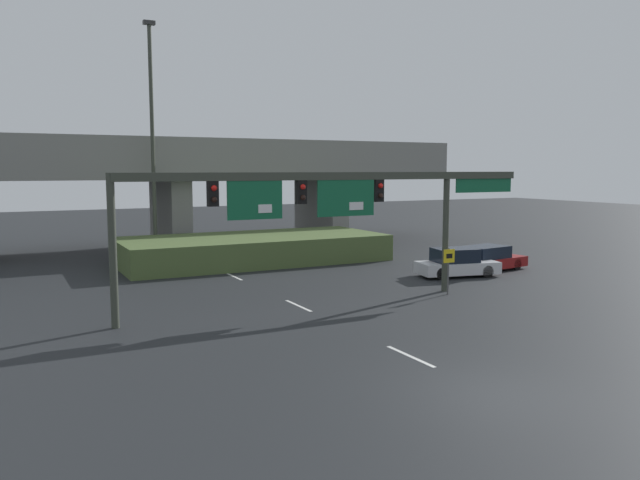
{
  "coord_description": "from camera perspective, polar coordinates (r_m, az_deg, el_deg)",
  "views": [
    {
      "loc": [
        -10.84,
        -11.6,
        5.63
      ],
      "look_at": [
        0.0,
        9.35,
        2.94
      ],
      "focal_mm": 35.0,
      "sensor_mm": 36.0,
      "label": 1
    }
  ],
  "objects": [
    {
      "name": "lane_markings",
      "position": [
        29.51,
        -5.29,
        -4.51
      ],
      "size": [
        0.14,
        26.1,
        0.01
      ],
      "color": "silver",
      "rests_on": "ground"
    },
    {
      "name": "highway_light_pole_near",
      "position": [
        40.03,
        -15.08,
        9.14
      ],
      "size": [
        0.7,
        0.36,
        14.49
      ],
      "color": "#383D33",
      "rests_on": "ground"
    },
    {
      "name": "parked_sedan_near_right",
      "position": [
        33.62,
        12.38,
        -2.1
      ],
      "size": [
        4.49,
        2.6,
        1.49
      ],
      "rotation": [
        0.0,
        0.0,
        -0.21
      ],
      "color": "silver",
      "rests_on": "ground"
    },
    {
      "name": "ground_plane",
      "position": [
        16.84,
        15.19,
        -13.25
      ],
      "size": [
        160.0,
        160.0,
        0.0
      ],
      "primitive_type": "plane",
      "color": "black"
    },
    {
      "name": "grass_embankment",
      "position": [
        38.21,
        -6.17,
        -0.81
      ],
      "size": [
        15.83,
        6.95,
        1.58
      ],
      "color": "#4C6033",
      "rests_on": "ground"
    },
    {
      "name": "overpass_bridge",
      "position": [
        45.43,
        -13.62,
        5.92
      ],
      "size": [
        42.53,
        8.47,
        7.69
      ],
      "color": "gray",
      "rests_on": "ground"
    },
    {
      "name": "parked_sedan_mid_right",
      "position": [
        35.93,
        15.02,
        -1.69
      ],
      "size": [
        4.94,
        2.49,
        1.39
      ],
      "rotation": [
        0.0,
        0.0,
        0.14
      ],
      "color": "maroon",
      "rests_on": "ground"
    },
    {
      "name": "speed_limit_sign",
      "position": [
        28.54,
        11.68,
        -2.19
      ],
      "size": [
        0.6,
        0.11,
        2.11
      ],
      "color": "#4C4C4C",
      "rests_on": "ground"
    },
    {
      "name": "signal_gantry",
      "position": [
        25.68,
        1.0,
        4.09
      ],
      "size": [
        18.75,
        0.44,
        5.5
      ],
      "color": "#383D33",
      "rests_on": "ground"
    }
  ]
}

